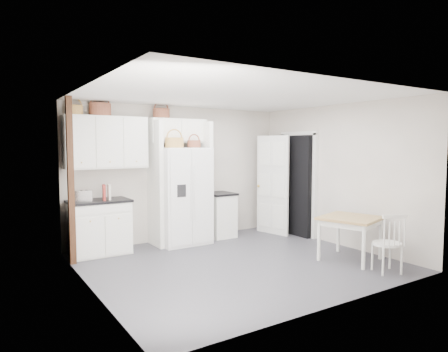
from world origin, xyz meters
TOP-DOWN VIEW (x-y plane):
  - floor at (0.00, 0.00)m, footprint 4.50×4.50m
  - ceiling at (0.00, 0.00)m, footprint 4.50×4.50m
  - wall_back at (0.00, 2.00)m, footprint 4.50×0.00m
  - wall_left at (-2.25, 0.00)m, footprint 0.00×4.00m
  - wall_right at (2.25, 0.00)m, footprint 0.00×4.00m
  - refrigerator at (-0.15, 1.62)m, footprint 0.93×0.75m
  - base_cab_left at (-1.69, 1.70)m, footprint 0.96×0.61m
  - base_cab_right at (0.73, 1.70)m, footprint 0.49×0.58m
  - dining_table at (1.62, -0.84)m, footprint 1.06×1.06m
  - windsor_chair at (1.56, -1.56)m, footprint 0.52×0.50m
  - counter_left at (-1.69, 1.70)m, footprint 1.00×0.65m
  - counter_right at (0.73, 1.70)m, footprint 0.53×0.62m
  - toaster at (-1.95, 1.61)m, footprint 0.30×0.23m
  - cookbook_red at (-1.62, 1.62)m, footprint 0.07×0.18m
  - cookbook_cream at (-1.53, 1.62)m, footprint 0.06×0.18m
  - basket_upper_a at (-2.01, 1.83)m, footprint 0.28×0.28m
  - basket_upper_b at (-1.59, 1.83)m, footprint 0.36×0.36m
  - basket_bridge_a at (-0.47, 1.83)m, footprint 0.32×0.32m
  - basket_fridge_a at (-0.35, 1.52)m, footprint 0.34×0.34m
  - basket_fridge_b at (0.05, 1.52)m, footprint 0.25×0.25m
  - upper_cabinet at (-1.50, 1.83)m, footprint 1.40×0.34m
  - bridge_cabinet at (-0.15, 1.83)m, footprint 1.12×0.34m
  - fridge_panel_left at (-0.66, 1.70)m, footprint 0.08×0.60m
  - fridge_panel_right at (0.36, 1.70)m, footprint 0.08×0.60m
  - trim_post at (-2.20, 1.35)m, footprint 0.09×0.09m
  - doorway_void at (2.16, 1.00)m, footprint 0.18×0.85m
  - door_slab at (1.80, 1.33)m, footprint 0.21×0.79m

SIDE VIEW (x-z plane):
  - floor at x=0.00m, z-range 0.00..0.00m
  - dining_table at x=1.62m, z-range 0.00..0.70m
  - windsor_chair at x=1.56m, z-range 0.00..0.85m
  - base_cab_right at x=0.73m, z-range 0.00..0.86m
  - base_cab_left at x=-1.69m, z-range 0.00..0.89m
  - counter_right at x=0.73m, z-range 0.86..0.90m
  - refrigerator at x=-0.15m, z-range 0.00..1.81m
  - counter_left at x=-1.69m, z-range 0.89..0.93m
  - toaster at x=-1.95m, z-range 0.93..1.12m
  - doorway_void at x=2.16m, z-range 0.00..2.05m
  - door_slab at x=1.80m, z-range 0.00..2.05m
  - cookbook_cream at x=-1.53m, z-range 0.93..1.19m
  - cookbook_red at x=-1.62m, z-range 0.93..1.19m
  - fridge_panel_left at x=-0.66m, z-range 0.00..2.30m
  - fridge_panel_right at x=0.36m, z-range 0.00..2.30m
  - wall_back at x=0.00m, z-range -0.95..3.55m
  - wall_left at x=-2.25m, z-range -0.70..3.30m
  - wall_right at x=2.25m, z-range -0.70..3.30m
  - trim_post at x=-2.20m, z-range 0.00..2.60m
  - basket_fridge_b at x=0.05m, z-range 1.81..1.94m
  - basket_fridge_a at x=-0.35m, z-range 1.81..1.99m
  - upper_cabinet at x=-1.50m, z-range 1.45..2.35m
  - bridge_cabinet at x=-0.15m, z-range 1.90..2.35m
  - basket_upper_a at x=-2.01m, z-range 2.35..2.51m
  - basket_bridge_a at x=-0.47m, z-range 2.35..2.53m
  - basket_upper_b at x=-1.59m, z-range 2.35..2.56m
  - ceiling at x=0.00m, z-range 2.60..2.60m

